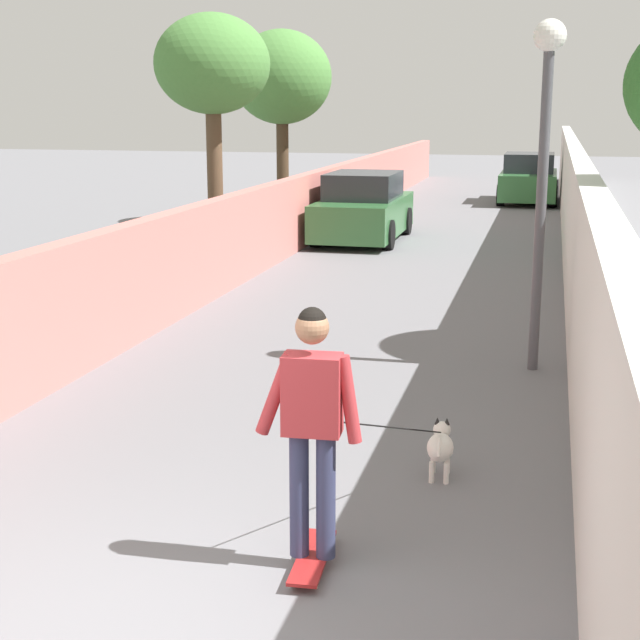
{
  "coord_description": "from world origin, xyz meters",
  "views": [
    {
      "loc": [
        -4.28,
        -2.41,
        3.05
      ],
      "look_at": [
        4.32,
        -0.29,
        1.0
      ],
      "focal_mm": 52.53,
      "sensor_mm": 36.0,
      "label": 1
    }
  ],
  "objects_px": {
    "person_skateboarder": "(312,413)",
    "tree_left_distant": "(212,67)",
    "dog": "(440,445)",
    "car_near": "(363,209)",
    "skateboard": "(313,557)",
    "car_far": "(529,180)",
    "lamp_post": "(545,132)",
    "tree_left_near": "(282,79)"
  },
  "relations": [
    {
      "from": "lamp_post",
      "to": "car_far",
      "type": "height_order",
      "value": "lamp_post"
    },
    {
      "from": "tree_left_distant",
      "to": "car_near",
      "type": "distance_m",
      "value": 5.19
    },
    {
      "from": "dog",
      "to": "car_far",
      "type": "relative_size",
      "value": 0.53
    },
    {
      "from": "tree_left_distant",
      "to": "car_far",
      "type": "distance_m",
      "value": 14.57
    },
    {
      "from": "tree_left_distant",
      "to": "car_far",
      "type": "bearing_deg",
      "value": -23.35
    },
    {
      "from": "skateboard",
      "to": "car_near",
      "type": "height_order",
      "value": "car_near"
    },
    {
      "from": "person_skateboarder",
      "to": "car_near",
      "type": "relative_size",
      "value": 0.43
    },
    {
      "from": "tree_left_near",
      "to": "car_near",
      "type": "bearing_deg",
      "value": -132.85
    },
    {
      "from": "tree_left_distant",
      "to": "dog",
      "type": "bearing_deg",
      "value": -150.67
    },
    {
      "from": "skateboard",
      "to": "person_skateboarder",
      "type": "bearing_deg",
      "value": 90.0
    },
    {
      "from": "tree_left_near",
      "to": "skateboard",
      "type": "distance_m",
      "value": 18.8
    },
    {
      "from": "dog",
      "to": "car_far",
      "type": "height_order",
      "value": "car_far"
    },
    {
      "from": "skateboard",
      "to": "car_near",
      "type": "xyz_separation_m",
      "value": [
        15.27,
        2.69,
        0.65
      ]
    },
    {
      "from": "lamp_post",
      "to": "dog",
      "type": "distance_m",
      "value": 4.36
    },
    {
      "from": "car_far",
      "to": "dog",
      "type": "bearing_deg",
      "value": 179.79
    },
    {
      "from": "lamp_post",
      "to": "car_near",
      "type": "distance_m",
      "value": 10.94
    },
    {
      "from": "lamp_post",
      "to": "skateboard",
      "type": "xyz_separation_m",
      "value": [
        -5.3,
        1.33,
        -2.67
      ]
    },
    {
      "from": "tree_left_distant",
      "to": "person_skateboarder",
      "type": "bearing_deg",
      "value": -157.15
    },
    {
      "from": "tree_left_distant",
      "to": "lamp_post",
      "type": "bearing_deg",
      "value": -135.57
    },
    {
      "from": "dog",
      "to": "skateboard",
      "type": "bearing_deg",
      "value": 160.05
    },
    {
      "from": "tree_left_near",
      "to": "person_skateboarder",
      "type": "xyz_separation_m",
      "value": [
        -17.68,
        -5.28,
        -2.57
      ]
    },
    {
      "from": "tree_left_near",
      "to": "car_far",
      "type": "xyz_separation_m",
      "value": [
        7.09,
        -6.01,
        -2.95
      ]
    },
    {
      "from": "dog",
      "to": "tree_left_near",
      "type": "bearing_deg",
      "value": 20.43
    },
    {
      "from": "skateboard",
      "to": "car_near",
      "type": "bearing_deg",
      "value": 9.99
    },
    {
      "from": "person_skateboarder",
      "to": "tree_left_distant",
      "type": "bearing_deg",
      "value": 22.85
    },
    {
      "from": "person_skateboarder",
      "to": "dog",
      "type": "distance_m",
      "value": 2.06
    },
    {
      "from": "tree_left_distant",
      "to": "skateboard",
      "type": "xyz_separation_m",
      "value": [
        -11.68,
        -4.92,
        -3.65
      ]
    },
    {
      "from": "skateboard",
      "to": "car_far",
      "type": "xyz_separation_m",
      "value": [
        24.76,
        -0.73,
        0.65
      ]
    },
    {
      "from": "person_skateboarder",
      "to": "car_near",
      "type": "height_order",
      "value": "person_skateboarder"
    },
    {
      "from": "dog",
      "to": "car_far",
      "type": "distance_m",
      "value": 22.99
    },
    {
      "from": "tree_left_distant",
      "to": "lamp_post",
      "type": "distance_m",
      "value": 8.98
    },
    {
      "from": "car_far",
      "to": "person_skateboarder",
      "type": "bearing_deg",
      "value": 178.31
    },
    {
      "from": "lamp_post",
      "to": "car_far",
      "type": "distance_m",
      "value": 19.58
    },
    {
      "from": "tree_left_near",
      "to": "tree_left_distant",
      "type": "distance_m",
      "value": 6.01
    },
    {
      "from": "skateboard",
      "to": "dog",
      "type": "distance_m",
      "value": 1.9
    },
    {
      "from": "skateboard",
      "to": "person_skateboarder",
      "type": "height_order",
      "value": "person_skateboarder"
    },
    {
      "from": "lamp_post",
      "to": "tree_left_distant",
      "type": "bearing_deg",
      "value": 44.43
    },
    {
      "from": "person_skateboarder",
      "to": "skateboard",
      "type": "bearing_deg",
      "value": -90.0
    },
    {
      "from": "car_near",
      "to": "person_skateboarder",
      "type": "bearing_deg",
      "value": -170.01
    },
    {
      "from": "dog",
      "to": "car_near",
      "type": "bearing_deg",
      "value": 13.87
    },
    {
      "from": "person_skateboarder",
      "to": "car_far",
      "type": "height_order",
      "value": "person_skateboarder"
    },
    {
      "from": "car_near",
      "to": "dog",
      "type": "bearing_deg",
      "value": -166.13
    }
  ]
}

